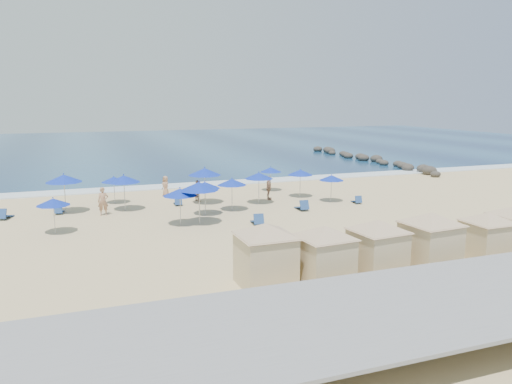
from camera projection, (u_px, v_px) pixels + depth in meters
ground at (253, 226)px, 29.85m from camera, size 160.00×160.00×0.00m
ocean at (137, 146)px, 80.56m from camera, size 160.00×80.00×0.06m
surf_line at (193, 185)px, 44.14m from camera, size 160.00×2.50×0.08m
seawall at (386, 300)px, 17.29m from camera, size 160.00×6.10×1.22m
rock_jetty at (368, 159)px, 60.93m from camera, size 2.56×26.66×0.96m
trash_bin at (311, 246)px, 24.62m from camera, size 0.92×0.92×0.72m
cabana_0 at (266, 246)px, 20.12m from camera, size 4.58×4.58×2.88m
cabana_1 at (324, 247)px, 20.37m from camera, size 4.28×4.28×2.69m
cabana_2 at (378, 240)px, 21.35m from camera, size 4.29×4.29×2.70m
cabana_3 at (431, 233)px, 22.16m from camera, size 4.51×4.51×2.84m
cabana_4 at (487, 230)px, 23.31m from camera, size 4.07×4.07×2.55m
umbrella_0 at (64, 178)px, 32.97m from camera, size 2.37×2.37×2.70m
umbrella_1 at (53, 202)px, 27.92m from camera, size 1.86×1.86×2.12m
umbrella_2 at (114, 179)px, 36.15m from camera, size 1.80×1.80×2.04m
umbrella_3 at (180, 192)px, 29.74m from camera, size 2.07×2.07×2.35m
umbrella_4 at (124, 179)px, 33.73m from camera, size 2.22×2.22×2.53m
umbrella_5 at (205, 185)px, 32.44m from camera, size 2.02×2.02×2.30m
umbrella_6 at (199, 186)px, 29.97m from camera, size 2.38×2.38×2.71m
umbrella_7 at (205, 172)px, 35.95m from camera, size 2.39×2.39×2.72m
umbrella_8 at (259, 176)px, 36.05m from camera, size 2.09×2.09×2.38m
umbrella_9 at (271, 170)px, 41.16m from camera, size 1.80×1.80×2.05m
umbrella_10 at (300, 172)px, 38.48m from camera, size 1.97×1.97×2.24m
umbrella_11 at (332, 178)px, 36.75m from camera, size 1.82×1.82×2.08m
umbrella_12 at (232, 182)px, 33.75m from camera, size 2.02×2.02×2.29m
beach_chair_0 at (4, 215)px, 31.62m from camera, size 0.99×1.49×0.76m
beach_chair_1 at (59, 210)px, 33.13m from camera, size 0.69×1.26×0.66m
beach_chair_2 at (178, 202)px, 35.80m from camera, size 0.62×1.21×0.64m
beach_chair_3 at (258, 220)px, 30.24m from camera, size 0.81×1.45×0.76m
beach_chair_4 at (302, 206)px, 34.20m from camera, size 0.71×1.43×0.76m
beach_chair_5 at (357, 200)px, 36.47m from camera, size 0.68×1.18×0.61m
beachgoer_0 at (103, 201)px, 32.58m from camera, size 0.73×0.52×1.87m
beachgoer_1 at (198, 191)px, 37.16m from camera, size 0.83×0.93×1.58m
beachgoer_2 at (269, 188)px, 37.71m from camera, size 0.75×1.14×1.80m
beachgoer_3 at (166, 186)px, 38.96m from camera, size 0.74×0.92×1.62m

